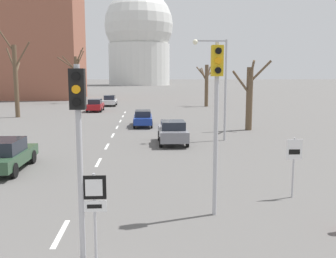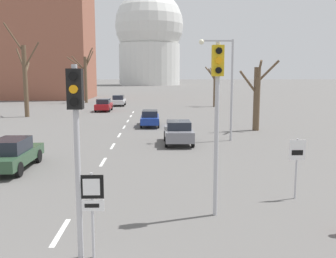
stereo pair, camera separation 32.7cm
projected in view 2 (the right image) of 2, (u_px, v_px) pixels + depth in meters
The scene contains 25 objects.
lane_stripe_0 at pixel (61, 232), 11.03m from camera, with size 0.16×2.00×0.01m, color silver.
lane_stripe_1 at pixel (88, 187), 15.48m from camera, with size 0.16×2.00×0.01m, color silver.
lane_stripe_2 at pixel (103, 162), 19.93m from camera, with size 0.16×2.00×0.01m, color silver.
lane_stripe_3 at pixel (113, 146), 24.38m from camera, with size 0.16×2.00×0.01m, color silver.
lane_stripe_4 at pixel (119, 135), 28.83m from camera, with size 0.16×2.00×0.01m, color silver.
lane_stripe_5 at pixel (124, 127), 33.28m from camera, with size 0.16×2.00×0.01m, color silver.
lane_stripe_6 at pixel (128, 121), 37.74m from camera, with size 0.16×2.00×0.01m, color silver.
lane_stripe_7 at pixel (131, 116), 42.19m from camera, with size 0.16×2.00×0.01m, color silver.
lane_stripe_8 at pixel (133, 112), 46.64m from camera, with size 0.16×2.00×0.01m, color silver.
traffic_signal_centre_tall at pixel (76, 126), 8.99m from camera, with size 0.36×0.34×4.85m.
traffic_signal_near_right at pixel (217, 97), 11.84m from camera, with size 0.36×0.34×5.62m.
route_sign_post at pixel (92, 201), 9.28m from camera, with size 0.60×0.08×2.21m.
speed_limit_sign at pixel (297, 158), 13.82m from camera, with size 0.60×0.08×2.29m.
street_lamp_right at pixel (225, 77), 25.82m from camera, with size 2.42×0.36×7.01m.
sedan_near_left at pixel (178, 132), 25.08m from camera, with size 1.89×4.04×1.57m.
sedan_near_right at pixel (119, 100), 56.17m from camera, with size 1.91×4.44×1.62m.
sedan_mid_centre at pixel (150, 118), 33.84m from camera, with size 1.68×4.48×1.45m.
sedan_far_left at pixel (13, 154), 18.24m from camera, with size 1.72×4.60×1.55m.
sedan_far_right at pixel (104, 105), 47.85m from camera, with size 1.89×4.36×1.59m.
bare_tree_left_near at pixel (85, 76), 61.87m from camera, with size 4.43×3.57×9.02m.
bare_tree_right_near at pixel (257, 96), 30.93m from camera, with size 3.38×1.63×5.82m.
bare_tree_left_far at pixel (25, 77), 40.92m from camera, with size 3.59×2.81×10.13m.
bare_tree_right_far at pixel (215, 83), 54.60m from camera, with size 2.75×2.81×6.08m.
capitol_dome at pixel (149, 38), 170.64m from camera, with size 31.00×31.00×43.79m.
apartment_block_left at pixel (43, 36), 72.76m from camera, with size 18.00×14.00×24.31m, color #935642.
Camera 2 is at (2.83, -5.64, 4.60)m, focal length 40.00 mm.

